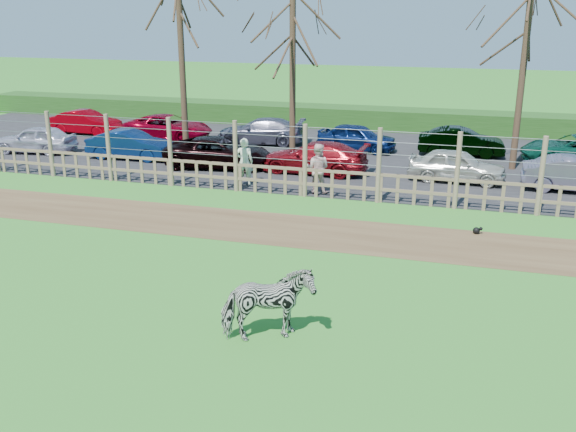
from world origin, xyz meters
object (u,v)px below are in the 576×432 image
(visitor_a, at_px, (244,162))
(car_4, at_px, (457,165))
(car_9, at_px, (261,131))
(tree_left, at_px, (180,22))
(tree_mid, at_px, (293,41))
(car_8, at_px, (168,127))
(visitor_b, at_px, (318,168))
(car_7, at_px, (86,122))
(car_1, at_px, (130,145))
(car_10, at_px, (357,137))
(zebra, at_px, (268,305))
(car_2, at_px, (218,152))
(crow, at_px, (477,230))
(car_0, at_px, (36,139))
(car_11, at_px, (461,142))
(car_3, at_px, (315,157))
(tree_right, at_px, (527,34))
(car_12, at_px, (576,149))

(visitor_a, xyz_separation_m, car_4, (7.34, 2.70, -0.26))
(car_9, bearing_deg, tree_left, -41.42)
(tree_mid, height_order, car_8, tree_mid)
(tree_mid, xyz_separation_m, visitor_b, (2.33, -5.03, -3.96))
(car_7, relative_size, car_9, 0.88)
(car_1, height_order, car_10, same)
(car_7, bearing_deg, car_9, -86.24)
(zebra, xyz_separation_m, car_2, (-6.25, 12.89, -0.11))
(visitor_b, relative_size, car_8, 0.40)
(zebra, relative_size, car_1, 0.48)
(crow, bearing_deg, car_0, 163.39)
(visitor_a, distance_m, car_1, 6.71)
(tree_mid, relative_size, car_9, 1.65)
(car_10, distance_m, car_11, 4.54)
(car_0, height_order, car_1, same)
(car_3, height_order, car_9, same)
(tree_right, bearing_deg, visitor_a, -150.57)
(car_0, relative_size, car_10, 1.00)
(car_3, height_order, car_4, same)
(tree_left, height_order, car_12, tree_left)
(tree_mid, distance_m, car_4, 8.37)
(car_11, bearing_deg, car_12, -96.87)
(zebra, relative_size, car_10, 0.50)
(crow, bearing_deg, car_2, 151.98)
(car_3, bearing_deg, car_8, -115.04)
(tree_right, xyz_separation_m, car_2, (-11.39, -2.97, -4.60))
(tree_left, relative_size, visitor_a, 4.57)
(car_9, bearing_deg, visitor_a, 6.20)
(crow, xyz_separation_m, car_1, (-14.28, 5.74, 0.53))
(tree_right, xyz_separation_m, car_8, (-15.88, 1.61, -4.60))
(tree_left, relative_size, car_10, 2.24)
(visitor_b, bearing_deg, car_7, -26.03)
(visitor_a, height_order, car_3, visitor_a)
(car_4, bearing_deg, car_3, 94.94)
(visitor_a, xyz_separation_m, car_10, (2.82, 6.98, -0.26))
(car_4, bearing_deg, car_8, 75.99)
(tree_right, height_order, car_8, tree_right)
(car_0, xyz_separation_m, car_7, (-0.32, 4.42, 0.00))
(tree_left, bearing_deg, car_1, -151.80)
(car_11, xyz_separation_m, car_12, (4.57, -0.31, 0.00))
(car_7, height_order, car_10, same)
(car_12, bearing_deg, tree_left, -83.83)
(visitor_b, relative_size, car_0, 0.49)
(car_4, bearing_deg, visitor_b, 125.41)
(zebra, xyz_separation_m, visitor_b, (-1.53, 10.33, 0.16))
(car_2, xyz_separation_m, car_12, (13.89, 4.59, 0.00))
(car_2, distance_m, car_12, 14.63)
(car_4, bearing_deg, car_9, 66.67)
(car_4, bearing_deg, car_10, 49.57)
(tree_left, bearing_deg, car_2, -34.91)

